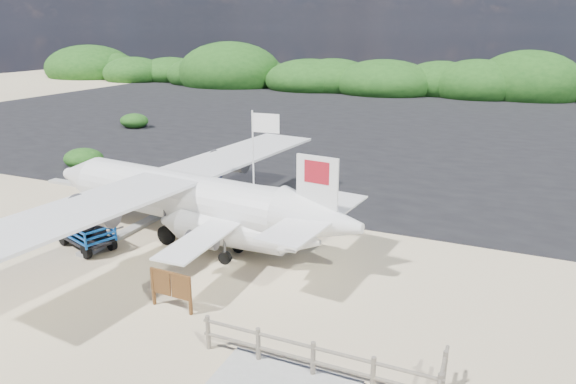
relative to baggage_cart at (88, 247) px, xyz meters
The scene contains 13 objects.
ground 5.09m from the baggage_cart, 13.06° to the left, with size 160.00×160.00×0.00m, color beige.
asphalt_apron 31.54m from the baggage_cart, 80.96° to the left, with size 90.00×50.00×0.04m, color #B2B2B2, non-canonical shape.
lagoon 4.84m from the baggage_cart, 146.78° to the left, with size 9.00×7.00×0.40m, color #B2B2B2, non-canonical shape.
vegetation_band 56.37m from the baggage_cart, 84.96° to the left, with size 124.00×8.00×4.40m, color #B2B2B2, non-canonical shape.
fence 11.61m from the baggage_cart, 19.37° to the right, with size 6.40×2.00×1.10m, color #B2B2B2, non-canonical shape.
baggage_cart is the anchor object (origin of this frame).
flagpole 6.59m from the baggage_cart, 25.99° to the left, with size 1.07×0.45×5.37m, color white, non-canonical shape.
signboard 6.38m from the baggage_cart, 23.63° to the right, with size 1.58×0.15×1.30m, color brown, non-canonical shape.
crew_a 4.50m from the baggage_cart, 66.95° to the left, with size 0.57×0.38×1.58m, color #111741.
crew_b 6.84m from the baggage_cart, 71.21° to the left, with size 0.80×0.62×1.64m, color #111741.
crew_c 7.30m from the baggage_cart, 23.44° to the left, with size 1.01×0.42×1.72m, color #111741.
aircraft_large 26.14m from the baggage_cart, 54.78° to the left, with size 17.75×17.75×5.33m, color #B2B2B2, non-canonical shape.
aircraft_small 29.81m from the baggage_cart, 99.88° to the left, with size 6.77×6.77×2.44m, color #B2B2B2, non-canonical shape.
Camera 1 is at (9.70, -15.07, 8.26)m, focal length 32.00 mm.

